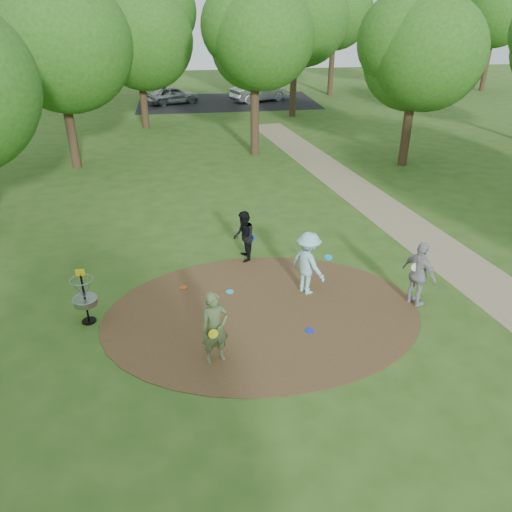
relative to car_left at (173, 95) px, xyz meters
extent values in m
plane|color=#2D5119|center=(2.28, -29.86, -0.68)|extent=(100.00, 100.00, 0.00)
cylinder|color=#47301C|center=(2.28, -29.86, -0.67)|extent=(8.40, 8.40, 0.02)
cube|color=#8C7A5B|center=(8.78, -27.86, -0.67)|extent=(7.55, 39.89, 0.01)
cube|color=black|center=(4.28, 0.14, -0.67)|extent=(14.00, 8.00, 0.01)
imported|color=#52663B|center=(0.91, -31.57, 0.21)|extent=(0.75, 0.61, 1.79)
cylinder|color=yellow|center=(0.86, -31.85, 0.26)|extent=(0.22, 0.09, 0.22)
imported|color=#93D4DB|center=(3.69, -28.96, 0.24)|extent=(1.18, 1.37, 1.84)
cylinder|color=#0D98DD|center=(4.25, -28.98, 0.39)|extent=(0.26, 0.26, 0.08)
imported|color=black|center=(2.18, -26.76, 0.14)|extent=(0.64, 0.81, 1.63)
cylinder|color=#0D26E3|center=(2.43, -26.73, 0.05)|extent=(0.23, 0.12, 0.22)
imported|color=#9C9C9F|center=(6.44, -30.03, 0.25)|extent=(0.86, 1.18, 1.86)
cylinder|color=silver|center=(6.26, -30.06, 0.51)|extent=(0.23, 0.09, 0.22)
cylinder|color=#1BBBDA|center=(1.52, -28.68, -0.65)|extent=(0.22, 0.22, 0.02)
cylinder|color=#0D25EC|center=(3.31, -30.83, -0.65)|extent=(0.22, 0.22, 0.02)
cylinder|color=#BB3E12|center=(0.23, -28.25, -0.65)|extent=(0.22, 0.22, 0.02)
imported|color=#9B9FA2|center=(0.00, 0.00, 0.00)|extent=(4.29, 2.87, 1.36)
imported|color=#A4A6AB|center=(6.85, 0.00, 0.09)|extent=(4.90, 3.26, 1.53)
cylinder|color=black|center=(-2.22, -29.56, 0.00)|extent=(0.05, 0.05, 1.35)
cylinder|color=black|center=(-2.22, -29.56, -0.66)|extent=(0.36, 0.36, 0.04)
cylinder|color=gray|center=(-2.22, -29.56, -0.06)|extent=(0.60, 0.60, 0.16)
torus|color=gray|center=(-2.22, -29.56, 0.02)|extent=(0.63, 0.63, 0.03)
torus|color=gray|center=(-2.22, -29.56, 0.57)|extent=(0.58, 0.58, 0.02)
cube|color=yellow|center=(-2.22, -29.56, 0.77)|extent=(0.22, 0.02, 0.18)
cylinder|color=#332316|center=(-4.72, -15.86, 1.22)|extent=(0.44, 0.44, 3.80)
sphere|color=#244F15|center=(-4.72, -15.86, 4.74)|extent=(5.90, 5.90, 5.90)
cylinder|color=#332316|center=(4.28, -14.86, 1.41)|extent=(0.44, 0.44, 4.18)
sphere|color=#244F15|center=(4.28, -14.86, 4.84)|extent=(4.86, 4.86, 4.86)
cylinder|color=#332316|center=(11.28, -17.86, 1.13)|extent=(0.44, 0.44, 3.61)
sphere|color=#244F15|center=(11.28, -17.86, 4.32)|extent=(5.06, 5.06, 5.06)
cylinder|color=#332316|center=(-1.72, -7.86, 1.03)|extent=(0.44, 0.44, 3.42)
sphere|color=#244F15|center=(-1.72, -7.86, 4.33)|extent=(5.77, 5.77, 5.77)
cylinder|color=#332316|center=(8.28, -5.86, 1.51)|extent=(0.44, 0.44, 4.37)
sphere|color=#244F15|center=(8.28, -5.86, 5.32)|extent=(5.91, 5.91, 5.91)
camera|label=1|loc=(0.47, -40.72, 6.78)|focal=35.00mm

